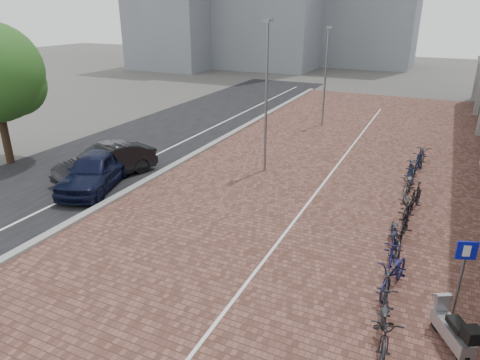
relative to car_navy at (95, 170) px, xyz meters
name	(u,v)px	position (x,y,z in m)	size (l,w,h in m)	color
ground	(145,299)	(6.70, -5.47, -0.80)	(140.00, 140.00, 0.00)	#474442
plaza_brick	(330,170)	(8.70, 6.53, -0.79)	(14.50, 42.00, 0.04)	brown
street_asphalt	(146,142)	(-2.30, 6.53, -0.79)	(8.00, 50.00, 0.03)	black
curb	(203,150)	(1.60, 6.53, -0.73)	(0.35, 42.00, 0.14)	gray
lane_line	(174,146)	(-0.30, 6.53, -0.77)	(0.12, 44.00, 0.00)	white
parking_line	(334,170)	(8.90, 6.53, -0.76)	(0.10, 30.00, 0.00)	white
car_navy	(95,170)	(0.00, 0.00, 0.00)	(1.88, 4.67, 1.59)	black
car_dark	(106,162)	(-0.37, 1.08, -0.03)	(1.62, 4.65, 1.53)	black
scooter_front	(452,329)	(14.15, -3.93, -0.24)	(0.50, 1.61, 1.10)	#A1A1A6
parking_sign	(462,269)	(14.20, -2.87, 0.72)	(0.46, 0.20, 2.28)	slate
lamp_near	(266,101)	(5.88, 5.06, 2.62)	(0.12, 0.12, 6.83)	gray
lamp_far	(325,78)	(6.07, 14.77, 2.31)	(0.12, 0.12, 6.22)	gray
bike_row	(407,208)	(12.57, 2.43, -0.28)	(1.33, 15.82, 1.05)	black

